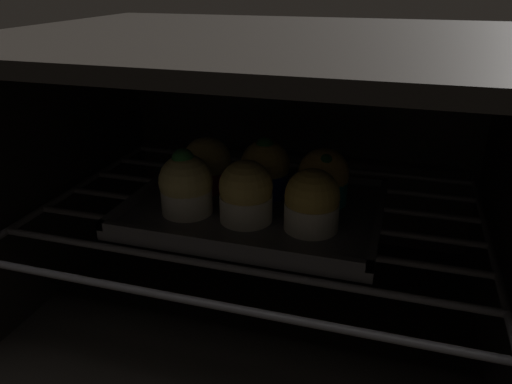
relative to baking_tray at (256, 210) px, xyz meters
The scene contains 9 objects.
oven_cavity 5.57cm from the baking_tray, 90.00° to the left, with size 59.00×47.00×37.00cm.
oven_rack 1.38cm from the baking_tray, 90.00° to the left, with size 54.80×42.00×0.80cm.
baking_tray is the anchor object (origin of this frame).
muffin_row0_col0 9.21cm from the baking_tray, 152.02° to the right, with size 6.37×6.37×7.95cm.
muffin_row0_col1 5.45cm from the baking_tray, 92.49° to the right, with size 6.15×6.15×7.23cm.
muffin_row0_col2 9.24cm from the baking_tray, 26.77° to the right, with size 6.09×6.09×7.01cm.
muffin_row1_col0 9.31cm from the baking_tray, 155.45° to the left, with size 6.38×6.38×6.95cm.
muffin_row1_col1 5.55cm from the baking_tray, 95.12° to the left, with size 6.28×6.28×7.62cm.
muffin_row1_col2 9.09cm from the baking_tray, 25.39° to the left, with size 6.29×6.29×6.93cm.
Camera 1 is at (16.13, -31.86, 41.26)cm, focal length 35.02 mm.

